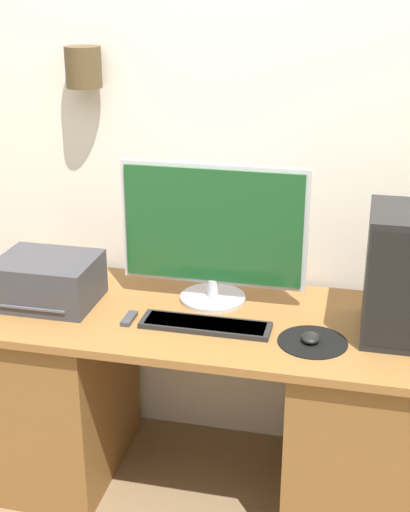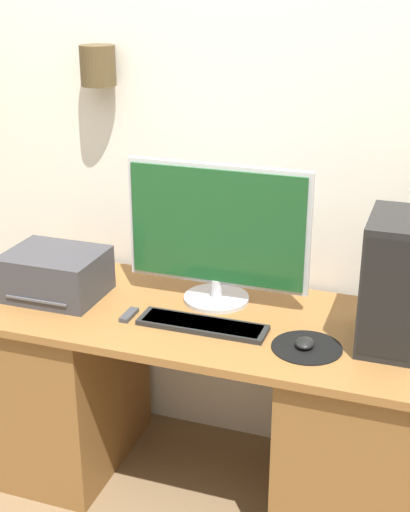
{
  "view_description": "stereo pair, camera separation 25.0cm",
  "coord_description": "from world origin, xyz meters",
  "px_view_note": "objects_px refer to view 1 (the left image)",
  "views": [
    {
      "loc": [
        0.54,
        -1.92,
        1.91
      ],
      "look_at": [
        0.02,
        0.35,
        0.98
      ],
      "focal_mm": 50.0,
      "sensor_mm": 36.0,
      "label": 1
    },
    {
      "loc": [
        0.78,
        -1.85,
        1.91
      ],
      "look_at": [
        0.02,
        0.35,
        0.98
      ],
      "focal_mm": 50.0,
      "sensor_mm": 36.0,
      "label": 2
    }
  ],
  "objects_px": {
    "mouse": "(311,338)",
    "computer_tower": "(393,273)",
    "printer": "(48,281)",
    "remote_control": "(129,319)",
    "keyboard": "(205,325)",
    "monitor": "(213,231)"
  },
  "relations": [
    {
      "from": "computer_tower",
      "to": "remote_control",
      "type": "relative_size",
      "value": 4.29
    },
    {
      "from": "printer",
      "to": "keyboard",
      "type": "bearing_deg",
      "value": -6.72
    },
    {
      "from": "mouse",
      "to": "printer",
      "type": "bearing_deg",
      "value": 174.14
    },
    {
      "from": "monitor",
      "to": "remote_control",
      "type": "bearing_deg",
      "value": -136.5
    },
    {
      "from": "monitor",
      "to": "keyboard",
      "type": "xyz_separation_m",
      "value": [
        0.02,
        -0.23,
        -0.27
      ]
    },
    {
      "from": "monitor",
      "to": "remote_control",
      "type": "height_order",
      "value": "monitor"
    },
    {
      "from": "monitor",
      "to": "printer",
      "type": "height_order",
      "value": "monitor"
    },
    {
      "from": "keyboard",
      "to": "remote_control",
      "type": "height_order",
      "value": "keyboard"
    },
    {
      "from": "keyboard",
      "to": "printer",
      "type": "distance_m",
      "value": 0.63
    },
    {
      "from": "keyboard",
      "to": "mouse",
      "type": "bearing_deg",
      "value": -4.41
    },
    {
      "from": "mouse",
      "to": "printer",
      "type": "distance_m",
      "value": 1.0
    },
    {
      "from": "mouse",
      "to": "computer_tower",
      "type": "bearing_deg",
      "value": 28.07
    },
    {
      "from": "keyboard",
      "to": "printer",
      "type": "relative_size",
      "value": 1.27
    },
    {
      "from": "mouse",
      "to": "remote_control",
      "type": "xyz_separation_m",
      "value": [
        -0.65,
        0.02,
        -0.01
      ]
    },
    {
      "from": "mouse",
      "to": "computer_tower",
      "type": "distance_m",
      "value": 0.35
    },
    {
      "from": "monitor",
      "to": "keyboard",
      "type": "distance_m",
      "value": 0.35
    },
    {
      "from": "computer_tower",
      "to": "remote_control",
      "type": "bearing_deg",
      "value": -172.67
    },
    {
      "from": "remote_control",
      "to": "printer",
      "type": "bearing_deg",
      "value": 166.39
    },
    {
      "from": "printer",
      "to": "remote_control",
      "type": "distance_m",
      "value": 0.36
    },
    {
      "from": "keyboard",
      "to": "printer",
      "type": "bearing_deg",
      "value": 173.28
    },
    {
      "from": "mouse",
      "to": "computer_tower",
      "type": "xyz_separation_m",
      "value": [
        0.25,
        0.13,
        0.2
      ]
    },
    {
      "from": "printer",
      "to": "remote_control",
      "type": "xyz_separation_m",
      "value": [
        0.34,
        -0.08,
        -0.08
      ]
    }
  ]
}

